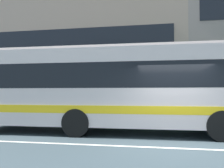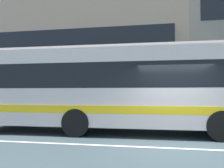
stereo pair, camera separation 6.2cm
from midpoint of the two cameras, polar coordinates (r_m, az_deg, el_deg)
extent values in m
plane|color=#364349|center=(7.34, 15.50, -14.28)|extent=(160.00, 160.00, 0.00)
cube|color=silver|center=(7.34, 15.50, -14.25)|extent=(60.00, 0.16, 0.01)
cube|color=tan|center=(24.34, -12.86, 5.14)|extent=(23.61, 10.28, 9.26)
cube|color=black|center=(19.91, -18.94, 9.00)|extent=(21.72, 0.04, 1.85)
cube|color=beige|center=(9.79, -2.47, -0.91)|extent=(10.54, 2.67, 2.83)
cube|color=black|center=(9.81, -2.47, 1.57)|extent=(9.91, 2.68, 0.91)
cube|color=gold|center=(9.81, -2.48, -5.47)|extent=(10.33, 2.69, 0.28)
cube|color=beige|center=(9.94, -2.46, 7.63)|extent=(10.11, 2.26, 0.12)
cylinder|color=black|center=(10.96, 21.41, -7.53)|extent=(1.00, 0.29, 1.00)
cylinder|color=black|center=(8.72, 24.40, -8.90)|extent=(1.00, 0.29, 1.00)
cylinder|color=black|center=(11.12, -4.40, -7.60)|extent=(1.00, 0.29, 1.00)
cylinder|color=black|center=(8.91, -8.20, -8.93)|extent=(1.00, 0.29, 1.00)
cylinder|color=black|center=(12.52, -20.74, -6.86)|extent=(1.00, 0.29, 1.00)
camera|label=1|loc=(0.03, -89.81, -0.01)|focal=39.29mm
camera|label=2|loc=(0.03, 90.19, 0.01)|focal=39.29mm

